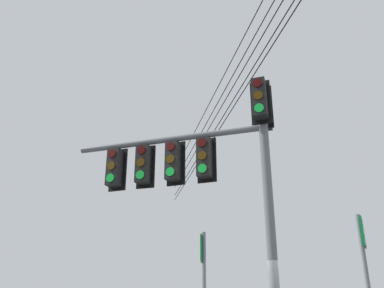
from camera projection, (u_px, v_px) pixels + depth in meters
The scene contains 2 objects.
signal_mast_assembly at pixel (207, 164), 9.29m from camera, with size 1.92×4.58×6.38m.
overhead_wire_span at pixel (245, 65), 10.83m from camera, with size 19.87×4.43×2.14m.
Camera 1 is at (8.09, -1.90, 1.53)m, focal length 39.59 mm.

